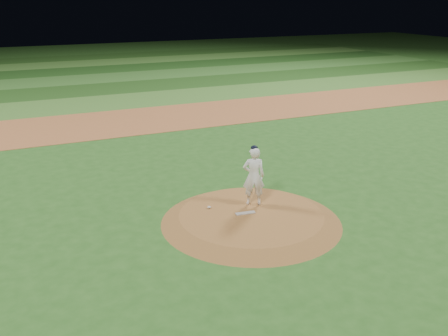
# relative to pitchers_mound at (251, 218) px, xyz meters

# --- Properties ---
(ground) EXTENTS (120.00, 120.00, 0.00)m
(ground) POSITION_rel_pitchers_mound_xyz_m (0.00, 0.00, -0.12)
(ground) COLOR #275A1D
(ground) RESTS_ON ground
(infield_dirt_band) EXTENTS (70.00, 6.00, 0.02)m
(infield_dirt_band) POSITION_rel_pitchers_mound_xyz_m (0.00, 14.00, -0.12)
(infield_dirt_band) COLOR #A05C31
(infield_dirt_band) RESTS_ON ground
(outfield_stripe_0) EXTENTS (70.00, 5.00, 0.02)m
(outfield_stripe_0) POSITION_rel_pitchers_mound_xyz_m (0.00, 19.50, -0.12)
(outfield_stripe_0) COLOR #3E732A
(outfield_stripe_0) RESTS_ON ground
(outfield_stripe_1) EXTENTS (70.00, 5.00, 0.02)m
(outfield_stripe_1) POSITION_rel_pitchers_mound_xyz_m (0.00, 24.50, -0.12)
(outfield_stripe_1) COLOR #1F4917
(outfield_stripe_1) RESTS_ON ground
(outfield_stripe_2) EXTENTS (70.00, 5.00, 0.02)m
(outfield_stripe_2) POSITION_rel_pitchers_mound_xyz_m (0.00, 29.50, -0.12)
(outfield_stripe_2) COLOR #346C27
(outfield_stripe_2) RESTS_ON ground
(outfield_stripe_3) EXTENTS (70.00, 5.00, 0.02)m
(outfield_stripe_3) POSITION_rel_pitchers_mound_xyz_m (0.00, 34.50, -0.12)
(outfield_stripe_3) COLOR #1D4817
(outfield_stripe_3) RESTS_ON ground
(outfield_stripe_4) EXTENTS (70.00, 5.00, 0.02)m
(outfield_stripe_4) POSITION_rel_pitchers_mound_xyz_m (0.00, 39.50, -0.12)
(outfield_stripe_4) COLOR #3F792C
(outfield_stripe_4) RESTS_ON ground
(outfield_stripe_5) EXTENTS (70.00, 5.00, 0.02)m
(outfield_stripe_5) POSITION_rel_pitchers_mound_xyz_m (0.00, 44.50, -0.12)
(outfield_stripe_5) COLOR #224E19
(outfield_stripe_5) RESTS_ON ground
(pitchers_mound) EXTENTS (5.50, 5.50, 0.25)m
(pitchers_mound) POSITION_rel_pitchers_mound_xyz_m (0.00, 0.00, 0.00)
(pitchers_mound) COLOR #905D2C
(pitchers_mound) RESTS_ON ground
(pitching_rubber) EXTENTS (0.62, 0.22, 0.03)m
(pitching_rubber) POSITION_rel_pitchers_mound_xyz_m (-0.14, 0.11, 0.14)
(pitching_rubber) COLOR beige
(pitching_rubber) RESTS_ON pitchers_mound
(rosin_bag) EXTENTS (0.12, 0.12, 0.07)m
(rosin_bag) POSITION_rel_pitchers_mound_xyz_m (-0.99, 0.94, 0.16)
(rosin_bag) COLOR beige
(rosin_bag) RESTS_ON pitchers_mound
(pitcher_on_mound) EXTENTS (0.81, 0.67, 1.95)m
(pitcher_on_mound) POSITION_rel_pitchers_mound_xyz_m (0.41, 0.66, 1.08)
(pitcher_on_mound) COLOR white
(pitcher_on_mound) RESTS_ON pitchers_mound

